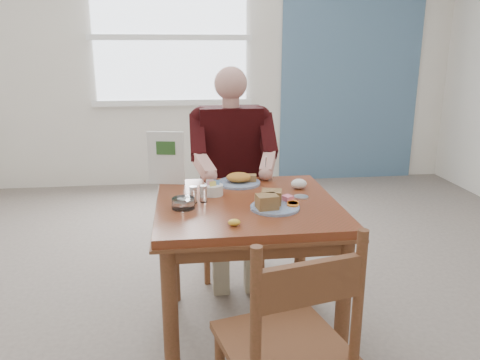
{
  "coord_description": "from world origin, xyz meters",
  "views": [
    {
      "loc": [
        -0.31,
        -2.21,
        1.49
      ],
      "look_at": [
        -0.04,
        0.0,
        0.86
      ],
      "focal_mm": 35.0,
      "sensor_mm": 36.0,
      "label": 1
    }
  ],
  "objects": [
    {
      "name": "floor",
      "position": [
        0.0,
        0.0,
        0.0
      ],
      "size": [
        6.0,
        6.0,
        0.0
      ],
      "primitive_type": "plane",
      "color": "#665952",
      "rests_on": "ground"
    },
    {
      "name": "wall_back",
      "position": [
        0.0,
        3.0,
        1.4
      ],
      "size": [
        5.5,
        0.0,
        5.5
      ],
      "primitive_type": "plane",
      "rotation": [
        1.57,
        0.0,
        0.0
      ],
      "color": "white",
      "rests_on": "ground"
    },
    {
      "name": "accent_panel",
      "position": [
        1.6,
        2.98,
        1.4
      ],
      "size": [
        1.6,
        0.02,
        2.8
      ],
      "primitive_type": "cube",
      "color": "slate",
      "rests_on": "ground"
    },
    {
      "name": "lemon_wedge",
      "position": [
        -0.1,
        -0.32,
        0.77
      ],
      "size": [
        0.06,
        0.05,
        0.03
      ],
      "primitive_type": "ellipsoid",
      "rotation": [
        0.0,
        0.0,
        0.28
      ],
      "color": "gold",
      "rests_on": "table"
    },
    {
      "name": "napkin",
      "position": [
        0.31,
        0.19,
        0.78
      ],
      "size": [
        0.1,
        0.09,
        0.05
      ],
      "primitive_type": "ellipsoid",
      "rotation": [
        0.0,
        0.0,
        -0.2
      ],
      "color": "white",
      "rests_on": "table"
    },
    {
      "name": "metal_dish",
      "position": [
        0.28,
        0.02,
        0.75
      ],
      "size": [
        0.1,
        0.1,
        0.01
      ],
      "primitive_type": "cylinder",
      "rotation": [
        0.0,
        0.0,
        0.33
      ],
      "color": "silver",
      "rests_on": "table"
    },
    {
      "name": "window",
      "position": [
        -0.4,
        2.97,
        1.6
      ],
      "size": [
        1.72,
        0.04,
        1.42
      ],
      "color": "white",
      "rests_on": "wall_back"
    },
    {
      "name": "table",
      "position": [
        0.0,
        0.0,
        0.64
      ],
      "size": [
        0.92,
        0.92,
        0.75
      ],
      "color": "maroon",
      "rests_on": "ground"
    },
    {
      "name": "chair_far",
      "position": [
        0.0,
        0.8,
        0.48
      ],
      "size": [
        0.42,
        0.42,
        0.95
      ],
      "color": "brown",
      "rests_on": "ground"
    },
    {
      "name": "chair_near",
      "position": [
        0.03,
        -0.83,
        0.48
      ],
      "size": [
        0.51,
        0.51,
        0.95
      ],
      "color": "brown",
      "rests_on": "ground"
    },
    {
      "name": "diner",
      "position": [
        0.0,
        0.71,
        0.81
      ],
      "size": [
        0.53,
        0.56,
        1.39
      ],
      "color": "gray",
      "rests_on": "chair_far"
    },
    {
      "name": "near_plate",
      "position": [
        0.11,
        -0.12,
        0.78
      ],
      "size": [
        0.25,
        0.24,
        0.08
      ],
      "color": "white",
      "rests_on": "table"
    },
    {
      "name": "far_plate",
      "position": [
        0.0,
        0.32,
        0.77
      ],
      "size": [
        0.28,
        0.28,
        0.07
      ],
      "color": "white",
      "rests_on": "table"
    },
    {
      "name": "caddy",
      "position": [
        -0.16,
        0.13,
        0.78
      ],
      "size": [
        0.12,
        0.12,
        0.08
      ],
      "color": "white",
      "rests_on": "table"
    },
    {
      "name": "shakers",
      "position": [
        -0.24,
        0.01,
        0.79
      ],
      "size": [
        0.09,
        0.05,
        0.09
      ],
      "color": "white",
      "rests_on": "table"
    },
    {
      "name": "creamer",
      "position": [
        -0.32,
        -0.07,
        0.78
      ],
      "size": [
        0.11,
        0.11,
        0.05
      ],
      "color": "white",
      "rests_on": "table"
    },
    {
      "name": "menu",
      "position": [
        -0.41,
        0.37,
        0.9
      ],
      "size": [
        0.2,
        0.06,
        0.3
      ],
      "color": "white",
      "rests_on": "table"
    }
  ]
}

